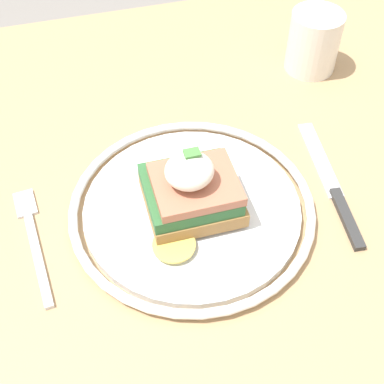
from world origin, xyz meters
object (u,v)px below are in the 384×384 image
plate (192,208)px  sandwich (191,189)px  cup (314,41)px  fork (34,239)px  knife (334,191)px

plate → sandwich: size_ratio=2.33×
sandwich → cup: (0.23, 0.21, 0.00)m
plate → fork: 0.17m
plate → sandwich: (-0.00, -0.00, 0.03)m
knife → cup: (0.07, 0.22, 0.04)m
plate → sandwich: sandwich is taller
sandwich → knife: 0.17m
plate → cup: (0.23, 0.21, 0.04)m
fork → plate: bearing=-3.0°
plate → cup: cup is taller
sandwich → knife: sandwich is taller
knife → fork: bearing=175.9°
fork → knife: knife is taller
sandwich → cup: 0.31m
sandwich → cup: size_ratio=1.39×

